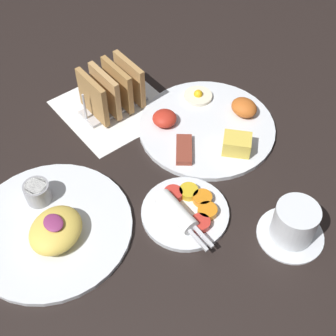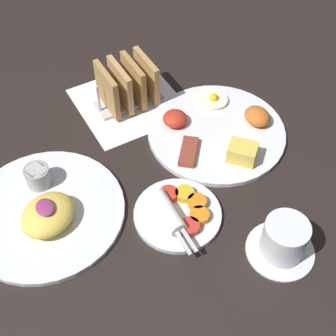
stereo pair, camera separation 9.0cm
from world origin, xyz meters
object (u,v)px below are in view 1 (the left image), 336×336
at_px(plate_breakfast, 208,125).
at_px(plate_condiments, 185,211).
at_px(coffee_cup, 294,224).
at_px(plate_foreground, 51,225).
at_px(toast_rack, 112,90).

height_order(plate_breakfast, plate_condiments, plate_breakfast).
xyz_separation_m(plate_condiments, coffee_cup, (0.15, 0.12, 0.02)).
bearing_deg(plate_condiments, coffee_cup, 37.95).
bearing_deg(plate_condiments, plate_foreground, -120.58).
height_order(plate_foreground, toast_rack, toast_rack).
relative_size(plate_foreground, coffee_cup, 2.45).
bearing_deg(toast_rack, plate_foreground, -53.45).
xyz_separation_m(plate_condiments, toast_rack, (-0.32, 0.06, 0.04)).
relative_size(plate_breakfast, toast_rack, 1.98).
relative_size(toast_rack, coffee_cup, 1.23).
bearing_deg(plate_condiments, toast_rack, 169.45).
bearing_deg(coffee_cup, toast_rack, -173.03).
bearing_deg(plate_condiments, plate_breakfast, 127.70).
bearing_deg(plate_breakfast, plate_foreground, -87.50).
bearing_deg(plate_breakfast, plate_condiments, -52.30).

